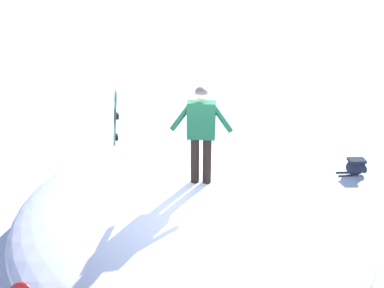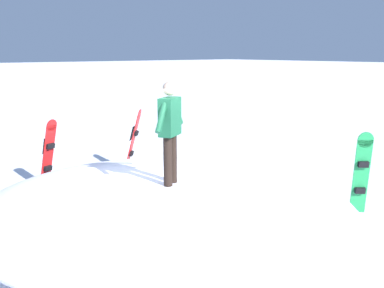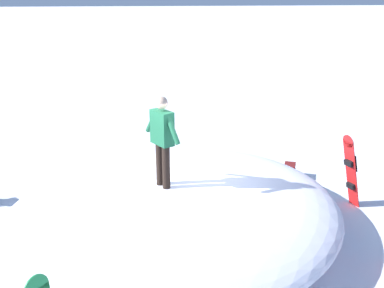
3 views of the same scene
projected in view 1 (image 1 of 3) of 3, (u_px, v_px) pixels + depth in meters
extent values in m
plane|color=white|center=(192.00, 261.00, 6.91)|extent=(240.00, 240.00, 0.00)
ellipsoid|color=white|center=(191.00, 210.00, 7.39)|extent=(8.53, 8.62, 0.95)
cylinder|color=black|center=(195.00, 160.00, 7.18)|extent=(0.14, 0.14, 0.81)
cylinder|color=black|center=(207.00, 160.00, 7.17)|extent=(0.14, 0.14, 0.81)
cube|color=#195638|center=(201.00, 120.00, 6.90)|extent=(0.50, 0.42, 0.60)
sphere|color=beige|center=(202.00, 93.00, 6.72)|extent=(0.22, 0.22, 0.22)
cylinder|color=#195638|center=(182.00, 116.00, 6.90)|extent=(0.37, 0.27, 0.50)
cylinder|color=#195638|center=(221.00, 118.00, 6.85)|extent=(0.37, 0.27, 0.50)
cube|color=#1E8C47|center=(115.00, 127.00, 10.31)|extent=(0.33, 0.31, 1.47)
cylinder|color=#1E8C47|center=(116.00, 97.00, 10.04)|extent=(0.26, 0.23, 0.30)
cube|color=black|center=(115.00, 116.00, 10.21)|extent=(0.22, 0.19, 0.35)
cube|color=black|center=(117.00, 116.00, 10.23)|extent=(0.20, 0.18, 0.12)
cube|color=black|center=(116.00, 137.00, 10.42)|extent=(0.20, 0.18, 0.12)
ellipsoid|color=#1E2333|center=(356.00, 167.00, 9.57)|extent=(0.52, 0.49, 0.38)
ellipsoid|color=#2B3144|center=(364.00, 169.00, 9.60)|extent=(0.23, 0.25, 0.18)
cube|color=#1E2333|center=(357.00, 160.00, 9.51)|extent=(0.43, 0.41, 0.06)
cylinder|color=#1E2333|center=(343.00, 172.00, 9.70)|extent=(0.26, 0.21, 0.04)
cylinder|color=#1E2333|center=(345.00, 176.00, 9.55)|extent=(0.26, 0.21, 0.04)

